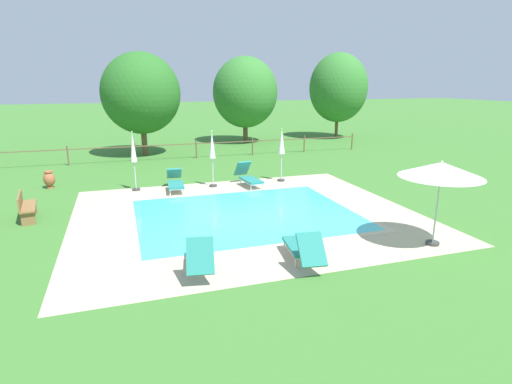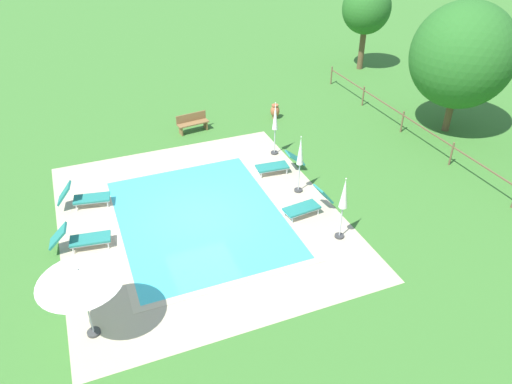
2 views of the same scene
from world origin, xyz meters
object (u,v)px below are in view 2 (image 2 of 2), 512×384
terracotta_urn_near_fence (275,111)px  patio_umbrella_closed_row_west (344,198)px  sun_lounger_north_mid (81,238)px  sun_lounger_north_far (279,164)px  wooden_bench_lawn_side (192,122)px  sun_lounger_north_end (84,197)px  patio_umbrella_open_foreground (79,276)px  tree_far_west (462,56)px  patio_umbrella_closed_row_centre (300,156)px  sun_lounger_north_near_steps (308,204)px  tree_centre (367,8)px  patio_umbrella_closed_row_mid_west (275,121)px

terracotta_urn_near_fence → patio_umbrella_closed_row_west: bearing=-10.7°
sun_lounger_north_mid → patio_umbrella_closed_row_west: size_ratio=0.84×
sun_lounger_north_far → terracotta_urn_near_fence: sun_lounger_north_far is taller
wooden_bench_lawn_side → patio_umbrella_closed_row_west: bearing=13.9°
sun_lounger_north_end → patio_umbrella_open_foreground: 6.55m
patio_umbrella_open_foreground → patio_umbrella_closed_row_west: patio_umbrella_closed_row_west is taller
patio_umbrella_open_foreground → tree_far_west: (-6.52, 17.11, 1.55)m
tree_far_west → patio_umbrella_open_foreground: bearing=-69.2°
patio_umbrella_open_foreground → tree_far_west: bearing=110.8°
wooden_bench_lawn_side → tree_far_west: bearing=68.7°
patio_umbrella_closed_row_west → terracotta_urn_near_fence: size_ratio=3.23×
sun_lounger_north_mid → sun_lounger_north_far: 8.24m
patio_umbrella_closed_row_centre → tree_far_west: (-2.22, 8.93, 2.06)m
sun_lounger_north_end → patio_umbrella_open_foreground: bearing=-3.6°
sun_lounger_north_far → wooden_bench_lawn_side: bearing=-155.9°
sun_lounger_north_mid → sun_lounger_north_near_steps: bearing=82.5°
patio_umbrella_closed_row_centre → tree_centre: tree_centre is taller
sun_lounger_north_far → wooden_bench_lawn_side: size_ratio=1.31×
sun_lounger_north_mid → patio_umbrella_closed_row_west: (2.66, 8.14, 1.22)m
sun_lounger_north_end → tree_centre: tree_centre is taller
sun_lounger_north_far → sun_lounger_north_end: 7.67m
tree_far_west → tree_centre: bearing=174.3°
sun_lounger_north_near_steps → tree_centre: bearing=141.6°
sun_lounger_north_near_steps → sun_lounger_north_far: 3.07m
patio_umbrella_open_foreground → sun_lounger_north_far: bearing=126.1°
sun_lounger_north_end → patio_umbrella_open_foreground: (6.31, -0.40, 1.68)m
sun_lounger_north_mid → patio_umbrella_closed_row_mid_west: patio_umbrella_closed_row_mid_west is taller
sun_lounger_north_near_steps → patio_umbrella_closed_row_mid_west: patio_umbrella_closed_row_mid_west is taller
patio_umbrella_closed_row_centre → sun_lounger_north_end: bearing=-104.6°
sun_lounger_north_mid → patio_umbrella_open_foreground: bearing=-1.1°
sun_lounger_north_mid → tree_centre: 21.75m
patio_umbrella_open_foreground → sun_lounger_north_near_steps: bearing=109.8°
patio_umbrella_closed_row_mid_west → patio_umbrella_closed_row_centre: size_ratio=1.02×
wooden_bench_lawn_side → sun_lounger_north_far: bearing=24.1°
sun_lounger_north_mid → terracotta_urn_near_fence: sun_lounger_north_mid is taller
wooden_bench_lawn_side → tree_centre: bearing=111.3°
sun_lounger_north_end → patio_umbrella_closed_row_west: patio_umbrella_closed_row_west is taller
patio_umbrella_closed_row_centre → tree_far_west: tree_far_west is taller
sun_lounger_north_end → wooden_bench_lawn_side: sun_lounger_north_end is taller
sun_lounger_north_near_steps → sun_lounger_north_end: sun_lounger_north_end is taller
sun_lounger_north_near_steps → sun_lounger_north_far: bearing=176.0°
wooden_bench_lawn_side → tree_centre: size_ratio=0.30×
sun_lounger_north_mid → patio_umbrella_closed_row_mid_west: 9.27m
sun_lounger_north_near_steps → wooden_bench_lawn_side: (-8.10, -2.03, 0.07)m
sun_lounger_north_mid → sun_lounger_north_far: sun_lounger_north_mid is taller
terracotta_urn_near_fence → sun_lounger_north_far: bearing=-21.9°
sun_lounger_north_far → tree_far_west: (-0.63, 9.05, 3.26)m
sun_lounger_north_far → tree_centre: bearing=134.5°
patio_umbrella_closed_row_mid_west → tree_centre: 12.75m
sun_lounger_north_far → patio_umbrella_closed_row_mid_west: (-1.54, 0.48, 1.20)m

